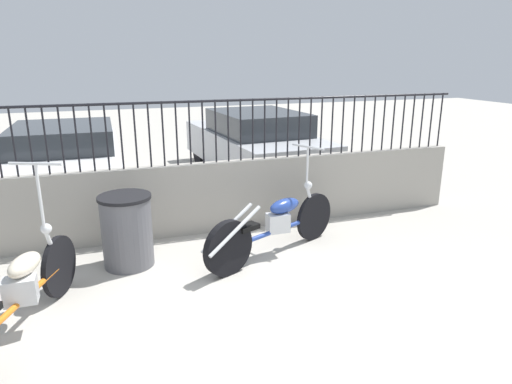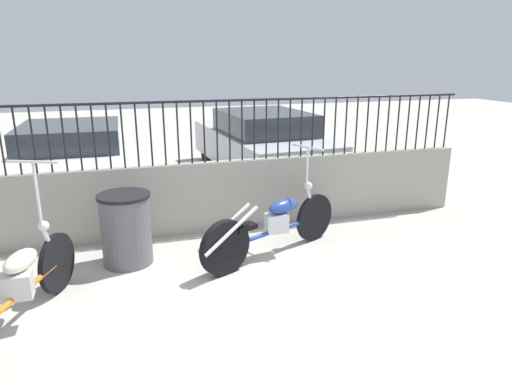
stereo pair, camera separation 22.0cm
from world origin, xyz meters
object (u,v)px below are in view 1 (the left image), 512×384
at_px(car_white, 66,158).
at_px(car_silver, 255,143).
at_px(motorcycle_orange, 11,300).
at_px(motorcycle_blue, 270,227).
at_px(trash_bin, 127,231).

xyz_separation_m(car_white, car_silver, (3.71, 0.07, 0.04)).
bearing_deg(car_silver, car_white, 86.60).
relative_size(car_white, car_silver, 0.95).
bearing_deg(motorcycle_orange, car_white, 20.10).
distance_m(motorcycle_blue, car_silver, 4.21).
height_order(trash_bin, car_silver, car_silver).
xyz_separation_m(motorcycle_orange, trash_bin, (1.06, 1.30, 0.03)).
bearing_deg(trash_bin, motorcycle_orange, -129.20).
height_order(motorcycle_blue, car_silver, car_silver).
bearing_deg(trash_bin, motorcycle_blue, -11.84).
bearing_deg(motorcycle_orange, trash_bin, -16.64).
relative_size(trash_bin, car_silver, 0.20).
xyz_separation_m(motorcycle_blue, trash_bin, (-1.69, 0.36, 0.03)).
bearing_deg(car_white, trash_bin, -166.31).
relative_size(motorcycle_orange, trash_bin, 2.31).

